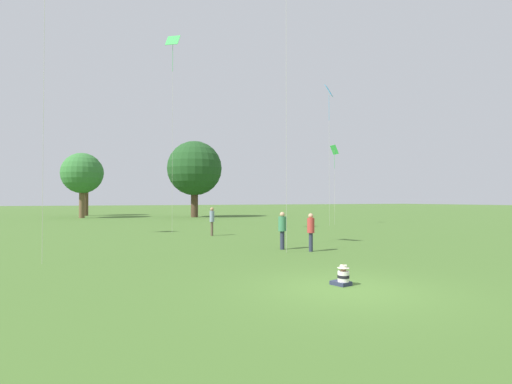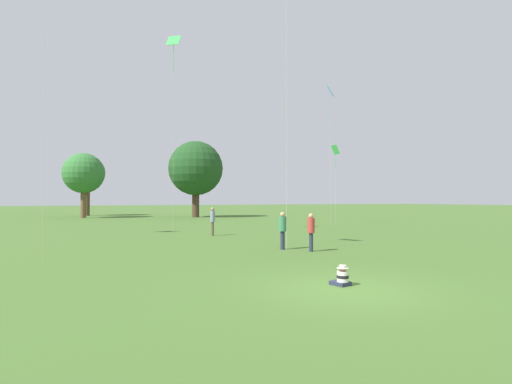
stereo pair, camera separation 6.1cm
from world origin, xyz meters
name	(u,v)px [view 1 (the left image)]	position (x,y,z in m)	size (l,w,h in m)	color
ground_plane	(346,290)	(0.00, 0.00, 0.00)	(300.00, 300.00, 0.00)	#426628
seated_toddler	(343,277)	(0.20, 0.42, 0.22)	(0.46, 0.53, 0.53)	#282D47
person_standing_0	(282,227)	(2.27, 7.55, 0.98)	(0.39, 0.39, 1.65)	#282D42
person_standing_1	(212,218)	(1.53, 15.19, 1.06)	(0.40, 0.40, 1.72)	brown
person_standing_3	(311,229)	(3.04, 6.43, 0.97)	(0.32, 0.32, 1.61)	#282D42
kite_0	(173,49)	(-0.27, 18.05, 12.12)	(1.00, 0.92, 13.10)	green
kite_1	(334,152)	(14.84, 21.23, 6.42)	(0.45, 0.89, 7.01)	green
kite_3	(329,95)	(13.65, 20.30, 11.13)	(1.16, 1.13, 11.97)	#339EDB
distant_tree_0	(195,169)	(7.51, 40.44, 6.07)	(6.78, 6.78, 9.50)	#473323
distant_tree_2	(86,173)	(-4.76, 50.80, 5.79)	(4.62, 4.62, 8.18)	brown
distant_tree_3	(82,173)	(-5.32, 43.81, 5.31)	(4.82, 4.82, 7.77)	brown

